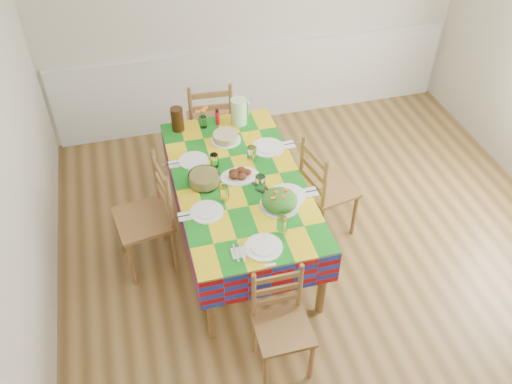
% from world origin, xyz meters
% --- Properties ---
extents(room, '(4.58, 5.08, 2.78)m').
position_xyz_m(room, '(0.00, 0.00, 1.35)').
color(room, brown).
rests_on(room, ground).
extents(wainscot, '(4.41, 0.06, 0.92)m').
position_xyz_m(wainscot, '(0.00, 2.48, 0.49)').
color(wainscot, white).
rests_on(wainscot, room).
extents(dining_table, '(1.03, 1.91, 0.74)m').
position_xyz_m(dining_table, '(-0.66, 0.58, 0.66)').
color(dining_table, brown).
rests_on(dining_table, room).
extents(setting_near_head, '(0.44, 0.30, 0.13)m').
position_xyz_m(setting_near_head, '(-0.61, -0.14, 0.77)').
color(setting_near_head, white).
rests_on(setting_near_head, dining_table).
extents(setting_left_near, '(0.47, 0.28, 0.12)m').
position_xyz_m(setting_left_near, '(-0.93, 0.31, 0.77)').
color(setting_left_near, white).
rests_on(setting_left_near, dining_table).
extents(setting_left_far, '(0.45, 0.27, 0.12)m').
position_xyz_m(setting_left_far, '(-0.92, 0.88, 0.77)').
color(setting_left_far, white).
rests_on(setting_left_far, dining_table).
extents(setting_right_near, '(0.55, 0.32, 0.14)m').
position_xyz_m(setting_right_near, '(-0.40, 0.33, 0.77)').
color(setting_right_near, white).
rests_on(setting_right_near, dining_table).
extents(setting_right_far, '(0.53, 0.31, 0.14)m').
position_xyz_m(setting_right_far, '(-0.37, 0.88, 0.77)').
color(setting_right_far, white).
rests_on(setting_right_far, dining_table).
extents(meat_platter, '(0.32, 0.23, 0.06)m').
position_xyz_m(meat_platter, '(-0.64, 0.61, 0.77)').
color(meat_platter, white).
rests_on(meat_platter, dining_table).
extents(salad_platter, '(0.31, 0.31, 0.13)m').
position_xyz_m(salad_platter, '(-0.43, 0.20, 0.79)').
color(salad_platter, white).
rests_on(salad_platter, dining_table).
extents(pasta_bowl, '(0.25, 0.25, 0.09)m').
position_xyz_m(pasta_bowl, '(-0.93, 0.61, 0.79)').
color(pasta_bowl, white).
rests_on(pasta_bowl, dining_table).
extents(cake, '(0.26, 0.26, 0.07)m').
position_xyz_m(cake, '(-0.64, 1.13, 0.78)').
color(cake, white).
rests_on(cake, dining_table).
extents(serving_utensils, '(0.15, 0.34, 0.01)m').
position_xyz_m(serving_utensils, '(-0.51, 0.45, 0.75)').
color(serving_utensils, black).
rests_on(serving_utensils, dining_table).
extents(flower_vase, '(0.13, 0.11, 0.21)m').
position_xyz_m(flower_vase, '(-0.79, 1.39, 0.83)').
color(flower_vase, white).
rests_on(flower_vase, dining_table).
extents(hot_sauce, '(0.04, 0.04, 0.16)m').
position_xyz_m(hot_sauce, '(-0.66, 1.40, 0.82)').
color(hot_sauce, red).
rests_on(hot_sauce, dining_table).
extents(green_pitcher, '(0.15, 0.15, 0.25)m').
position_xyz_m(green_pitcher, '(-0.46, 1.37, 0.87)').
color(green_pitcher, '#BAF1AA').
rests_on(green_pitcher, dining_table).
extents(tea_pitcher, '(0.11, 0.11, 0.22)m').
position_xyz_m(tea_pitcher, '(-1.02, 1.41, 0.85)').
color(tea_pitcher, black).
rests_on(tea_pitcher, dining_table).
extents(name_card, '(0.08, 0.02, 0.02)m').
position_xyz_m(name_card, '(-0.67, -0.36, 0.75)').
color(name_card, white).
rests_on(name_card, dining_table).
extents(chair_near, '(0.39, 0.37, 0.87)m').
position_xyz_m(chair_near, '(-0.66, -0.63, 0.43)').
color(chair_near, brown).
rests_on(chair_near, room).
extents(chair_far, '(0.48, 0.46, 1.01)m').
position_xyz_m(chair_far, '(-0.66, 1.78, 0.50)').
color(chair_far, brown).
rests_on(chair_far, room).
extents(chair_left, '(0.49, 0.51, 1.02)m').
position_xyz_m(chair_left, '(-1.41, 0.59, 0.50)').
color(chair_left, brown).
rests_on(chair_left, room).
extents(chair_right, '(0.48, 0.50, 0.96)m').
position_xyz_m(chair_right, '(0.10, 0.57, 0.48)').
color(chair_right, brown).
rests_on(chair_right, room).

